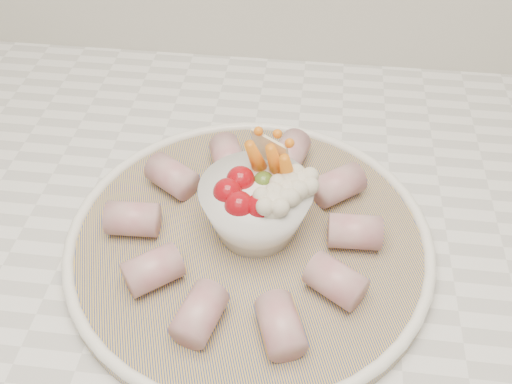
# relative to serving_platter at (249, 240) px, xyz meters

# --- Properties ---
(serving_platter) EXTENTS (0.48, 0.48, 0.02)m
(serving_platter) POSITION_rel_serving_platter_xyz_m (0.00, 0.00, 0.00)
(serving_platter) COLOR navy
(serving_platter) RESTS_ON kitchen_counter
(veggie_bowl) EXTENTS (0.11, 0.11, 0.10)m
(veggie_bowl) POSITION_rel_serving_platter_xyz_m (0.01, 0.01, 0.04)
(veggie_bowl) COLOR white
(veggie_bowl) RESTS_ON serving_platter
(cured_meat_rolls) EXTENTS (0.28, 0.29, 0.04)m
(cured_meat_rolls) POSITION_rel_serving_platter_xyz_m (-0.00, 0.00, 0.02)
(cured_meat_rolls) COLOR #A64C5A
(cured_meat_rolls) RESTS_ON serving_platter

